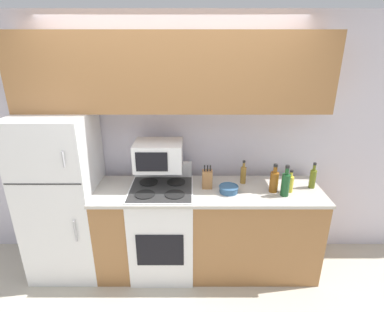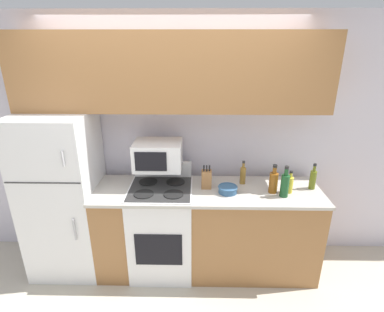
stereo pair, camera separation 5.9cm
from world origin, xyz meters
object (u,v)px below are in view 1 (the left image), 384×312
(bottle_vinegar, at_px, (242,174))
(knife_block, at_px, (206,179))
(stove, at_px, (162,228))
(bottle_whiskey, at_px, (273,181))
(bottle_wine_green, at_px, (284,184))
(bowl, at_px, (228,189))
(bottle_olive_oil, at_px, (312,178))
(refrigerator, at_px, (62,197))
(bottle_cooking_spray, at_px, (289,183))
(microwave, at_px, (158,155))

(bottle_vinegar, bearing_deg, knife_block, -163.74)
(stove, bearing_deg, bottle_whiskey, -2.65)
(knife_block, height_order, bottle_wine_green, bottle_wine_green)
(stove, distance_m, bowl, 0.81)
(stove, height_order, bottle_wine_green, bottle_wine_green)
(knife_block, relative_size, bottle_olive_oil, 0.93)
(bottle_olive_oil, bearing_deg, refrigerator, 179.77)
(bottle_wine_green, bearing_deg, stove, 173.87)
(knife_block, distance_m, bottle_cooking_spray, 0.78)
(bottle_wine_green, xyz_separation_m, bottle_olive_oil, (0.31, 0.16, -0.02))
(knife_block, xyz_separation_m, bottle_olive_oil, (1.02, 0.00, 0.01))
(refrigerator, distance_m, knife_block, 1.44)
(refrigerator, relative_size, bottle_wine_green, 5.55)
(refrigerator, distance_m, stove, 1.04)
(refrigerator, relative_size, bowl, 8.99)
(bottle_olive_oil, bearing_deg, bottle_cooking_spray, -160.84)
(refrigerator, relative_size, bottle_vinegar, 6.93)
(bottle_cooking_spray, bearing_deg, bottle_wine_green, -132.88)
(microwave, xyz_separation_m, bowl, (0.67, -0.18, -0.27))
(microwave, relative_size, bottle_wine_green, 1.52)
(stove, xyz_separation_m, knife_block, (0.45, 0.03, 0.54))
(bottle_wine_green, height_order, bottle_cooking_spray, bottle_wine_green)
(bowl, bearing_deg, bottle_wine_green, -6.80)
(bowl, bearing_deg, bottle_whiskey, 1.87)
(refrigerator, bearing_deg, bottle_wine_green, -4.52)
(refrigerator, height_order, bottle_whiskey, refrigerator)
(stove, bearing_deg, bottle_wine_green, -6.13)
(bottle_wine_green, xyz_separation_m, bottle_vinegar, (-0.34, 0.26, -0.02))
(bottle_olive_oil, bearing_deg, knife_block, -179.76)
(microwave, bearing_deg, bottle_olive_oil, -3.05)
(stove, bearing_deg, bottle_olive_oil, 1.36)
(microwave, xyz_separation_m, knife_block, (0.47, -0.08, -0.21))
(stove, distance_m, bottle_whiskey, 1.21)
(stove, distance_m, bottle_cooking_spray, 1.34)
(knife_block, xyz_separation_m, bottle_vinegar, (0.37, 0.11, 0.00))
(refrigerator, height_order, bottle_cooking_spray, refrigerator)
(bowl, relative_size, bottle_wine_green, 0.62)
(stove, bearing_deg, bowl, -5.61)
(bowl, bearing_deg, microwave, 165.15)
(microwave, xyz_separation_m, bottle_whiskey, (1.10, -0.16, -0.20))
(bottle_whiskey, xyz_separation_m, bottle_vinegar, (-0.26, 0.19, -0.02))
(microwave, bearing_deg, knife_block, -10.09)
(refrigerator, distance_m, bottle_whiskey, 2.06)
(refrigerator, xyz_separation_m, bottle_cooking_spray, (2.20, -0.09, 0.19))
(refrigerator, height_order, knife_block, refrigerator)
(knife_block, bearing_deg, bottle_wine_green, -12.30)
(microwave, distance_m, bottle_vinegar, 0.86)
(refrigerator, xyz_separation_m, bottle_olive_oil, (2.45, -0.01, 0.21))
(bottle_vinegar, bearing_deg, bottle_cooking_spray, -24.31)
(bottle_whiskey, height_order, bottle_vinegar, bottle_whiskey)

